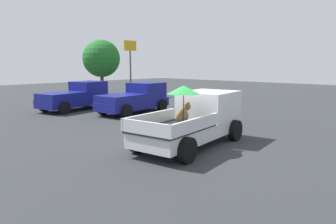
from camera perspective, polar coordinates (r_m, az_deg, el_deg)
name	(u,v)px	position (r m, az deg, el deg)	size (l,w,h in m)	color
ground_plane	(190,146)	(11.47, 4.02, -6.20)	(80.00, 80.00, 0.00)	#2D3033
pickup_truck_main	(197,118)	(11.65, 5.31, -1.13)	(5.23, 2.72, 2.24)	black
pickup_truck_red	(136,98)	(19.16, -5.90, 2.48)	(4.96, 2.55, 1.80)	black
pickup_truck_far	(77,96)	(21.27, -16.28, 2.80)	(5.03, 2.77, 1.80)	black
motel_sign	(130,57)	(29.03, -6.92, 9.91)	(1.40, 0.16, 5.07)	#59595B
tree_by_lot	(101,59)	(31.09, -12.10, 9.55)	(3.58, 3.58, 5.29)	brown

